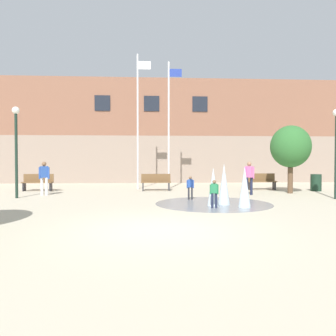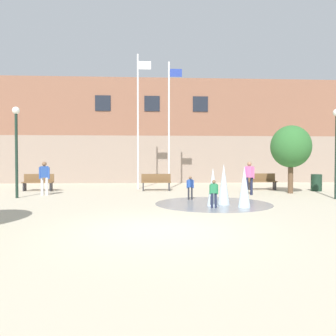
# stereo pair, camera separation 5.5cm
# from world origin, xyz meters

# --- Properties ---
(ground_plane) EXTENTS (100.00, 100.00, 0.00)m
(ground_plane) POSITION_xyz_m (0.00, 0.00, 0.00)
(ground_plane) COLOR #BCB299
(library_building) EXTENTS (36.00, 6.05, 7.59)m
(library_building) POSITION_xyz_m (0.00, 18.80, 3.80)
(library_building) COLOR gray
(library_building) RESTS_ON ground
(splash_fountain) EXTENTS (4.45, 4.45, 1.54)m
(splash_fountain) POSITION_xyz_m (2.58, 4.01, 0.62)
(splash_fountain) COLOR gray
(splash_fountain) RESTS_ON ground
(park_bench_left_of_flagpoles) EXTENTS (1.60, 0.44, 0.91)m
(park_bench_left_of_flagpoles) POSITION_xyz_m (-6.19, 10.15, 0.48)
(park_bench_left_of_flagpoles) COLOR #28282D
(park_bench_left_of_flagpoles) RESTS_ON ground
(park_bench_center) EXTENTS (1.60, 0.44, 0.91)m
(park_bench_center) POSITION_xyz_m (0.18, 9.90, 0.48)
(park_bench_center) COLOR #28282D
(park_bench_center) RESTS_ON ground
(park_bench_under_right_flagpole) EXTENTS (1.60, 0.44, 0.91)m
(park_bench_under_right_flagpole) POSITION_xyz_m (6.10, 10.11, 0.48)
(park_bench_under_right_flagpole) COLOR #28282D
(park_bench_under_right_flagpole) RESTS_ON ground
(adult_watching) EXTENTS (0.50, 0.34, 1.59)m
(adult_watching) POSITION_xyz_m (-5.14, 7.88, 0.93)
(adult_watching) COLOR silver
(adult_watching) RESTS_ON ground
(child_with_pink_shirt) EXTENTS (0.31, 0.17, 0.99)m
(child_with_pink_shirt) POSITION_xyz_m (2.05, 3.37, 0.58)
(child_with_pink_shirt) COLOR #1E233D
(child_with_pink_shirt) RESTS_ON ground
(adult_near_bench) EXTENTS (0.50, 0.39, 1.59)m
(adult_near_bench) POSITION_xyz_m (4.58, 7.50, 0.93)
(adult_near_bench) COLOR #1E233D
(adult_near_bench) RESTS_ON ground
(child_running) EXTENTS (0.31, 0.24, 0.99)m
(child_running) POSITION_xyz_m (1.54, 5.85, 0.58)
(child_running) COLOR #28282D
(child_running) RESTS_ON ground
(flagpole_left) EXTENTS (0.80, 0.10, 7.70)m
(flagpole_left) POSITION_xyz_m (-0.81, 11.01, 4.09)
(flagpole_left) COLOR silver
(flagpole_left) RESTS_ON ground
(flagpole_right) EXTENTS (0.80, 0.10, 7.30)m
(flagpole_right) POSITION_xyz_m (0.97, 11.01, 3.89)
(flagpole_right) COLOR silver
(flagpole_right) RESTS_ON ground
(lamp_post_left_lane) EXTENTS (0.32, 0.32, 4.00)m
(lamp_post_left_lane) POSITION_xyz_m (-6.00, 6.85, 2.60)
(lamp_post_left_lane) COLOR #192D23
(lamp_post_left_lane) RESTS_ON ground
(trash_can) EXTENTS (0.56, 0.56, 0.90)m
(trash_can) POSITION_xyz_m (8.78, 9.23, 0.45)
(trash_can) COLOR #193323
(trash_can) RESTS_ON ground
(street_tree_near_building) EXTENTS (1.98, 1.98, 3.39)m
(street_tree_near_building) POSITION_xyz_m (6.87, 8.14, 2.33)
(street_tree_near_building) COLOR brown
(street_tree_near_building) RESTS_ON ground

